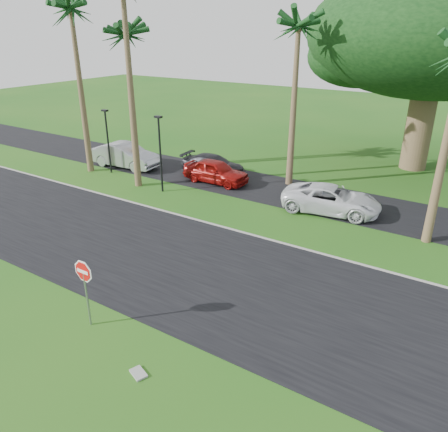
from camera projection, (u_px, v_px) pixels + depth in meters
ground at (140, 281)px, 17.51m from camera, size 120.00×120.00×0.00m
road at (172, 260)px, 19.05m from camera, size 120.00×8.00×0.02m
parking_strip at (279, 190)px, 27.15m from camera, size 120.00×5.00×0.02m
curb at (222, 227)px, 22.17m from camera, size 120.00×0.12×0.06m
stop_sign_near at (85, 280)px, 14.24m from camera, size 1.05×0.07×2.62m
palm_left_far at (71, 13)px, 26.86m from camera, size 5.00×5.00×11.50m
palm_left_mid at (126, 38)px, 27.74m from camera, size 5.00×5.00×10.00m
palm_center at (298, 31)px, 24.66m from camera, size 5.00×5.00×10.50m
canopy_tree at (436, 34)px, 27.94m from camera, size 16.50×16.50×13.12m
streetlight_left at (108, 137)px, 29.54m from camera, size 0.45×0.25×4.34m
streetlight_right at (160, 149)px, 25.98m from camera, size 0.45×0.25×4.64m
car_silver at (126, 156)px, 31.36m from camera, size 5.27×2.15×1.70m
car_red at (216, 172)px, 28.26m from camera, size 4.40×1.80×1.49m
car_dark at (214, 165)px, 29.87m from camera, size 4.67×2.18×1.32m
car_minivan at (331, 199)px, 23.73m from camera, size 5.58×3.20×1.47m
utility_slab at (138, 373)px, 12.80m from camera, size 0.64×0.52×0.06m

